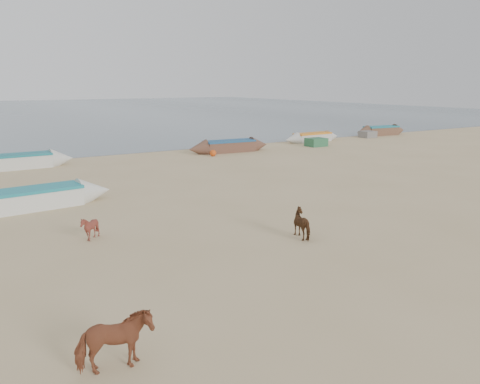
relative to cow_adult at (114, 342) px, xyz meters
name	(u,v)px	position (x,y,z in m)	size (l,w,h in m)	color
ground	(309,250)	(6.77, 2.99, -0.56)	(140.00, 140.00, 0.00)	tan
sea	(11,112)	(6.77, 84.99, -0.55)	(160.00, 160.00, 0.00)	slate
cow_adult	(114,342)	(0.00, 0.00, 0.00)	(0.60, 1.32, 1.11)	brown
calf_front	(90,228)	(1.38, 7.34, -0.15)	(0.66, 0.74, 0.82)	maroon
calf_right	(305,223)	(7.42, 4.02, -0.09)	(0.93, 0.79, 0.93)	#51301A
near_canoe	(32,199)	(0.36, 12.45, -0.14)	(6.46, 1.31, 0.83)	silver
waterline_canoes	(152,150)	(9.41, 22.91, -0.13)	(49.01, 4.38, 0.87)	beige
beach_clutter	(183,150)	(11.59, 22.70, -0.26)	(45.75, 4.73, 0.64)	#306C35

